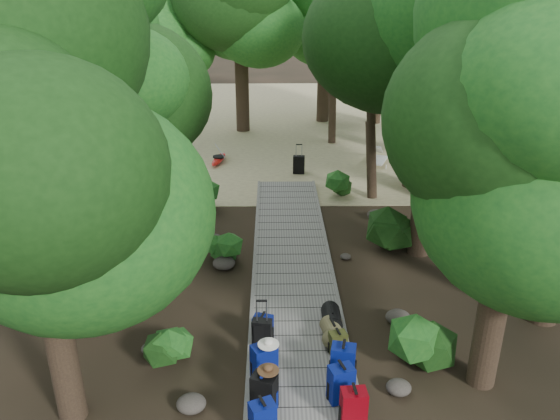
{
  "coord_description": "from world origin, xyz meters",
  "views": [
    {
      "loc": [
        -0.51,
        -11.1,
        6.75
      ],
      "look_at": [
        -0.29,
        2.38,
        1.0
      ],
      "focal_mm": 35.0,
      "sensor_mm": 36.0,
      "label": 1
    }
  ],
  "objects_px": {
    "backpack_right_d": "(338,342)",
    "sun_lounger": "(378,157)",
    "backpack_left_a": "(262,418)",
    "backpack_right_c": "(343,360)",
    "backpack_left_c": "(264,361)",
    "suitcase_on_boardwalk": "(262,333)",
    "backpack_left_b": "(264,391)",
    "kayak": "(219,158)",
    "duffel_right_black": "(332,318)",
    "backpack_left_d": "(263,327)",
    "backpack_right_b": "(341,382)",
    "backpack_right_a": "(354,406)",
    "duffel_right_khaki": "(332,331)",
    "lone_suitcase_on_sand": "(299,165)"
  },
  "relations": [
    {
      "from": "suitcase_on_boardwalk",
      "to": "backpack_left_c",
      "type": "bearing_deg",
      "value": -77.0
    },
    {
      "from": "backpack_left_b",
      "to": "duffel_right_khaki",
      "type": "bearing_deg",
      "value": 76.83
    },
    {
      "from": "duffel_right_black",
      "to": "backpack_right_b",
      "type": "bearing_deg",
      "value": -91.68
    },
    {
      "from": "backpack_left_d",
      "to": "lone_suitcase_on_sand",
      "type": "xyz_separation_m",
      "value": [
        1.2,
        10.27,
        -0.05
      ]
    },
    {
      "from": "backpack_right_a",
      "to": "duffel_right_khaki",
      "type": "xyz_separation_m",
      "value": [
        -0.1,
        2.25,
        -0.18
      ]
    },
    {
      "from": "backpack_right_a",
      "to": "suitcase_on_boardwalk",
      "type": "xyz_separation_m",
      "value": [
        -1.48,
        2.05,
        -0.07
      ]
    },
    {
      "from": "backpack_left_a",
      "to": "duffel_right_black",
      "type": "height_order",
      "value": "backpack_left_a"
    },
    {
      "from": "backpack_left_a",
      "to": "backpack_right_c",
      "type": "xyz_separation_m",
      "value": [
        1.41,
        1.37,
        0.0
      ]
    },
    {
      "from": "backpack_left_c",
      "to": "backpack_right_a",
      "type": "relative_size",
      "value": 1.08
    },
    {
      "from": "duffel_right_khaki",
      "to": "kayak",
      "type": "relative_size",
      "value": 0.17
    },
    {
      "from": "backpack_left_d",
      "to": "kayak",
      "type": "bearing_deg",
      "value": 115.97
    },
    {
      "from": "backpack_right_a",
      "to": "backpack_left_c",
      "type": "bearing_deg",
      "value": 138.65
    },
    {
      "from": "backpack_left_d",
      "to": "backpack_right_b",
      "type": "xyz_separation_m",
      "value": [
        1.34,
        -1.71,
        0.08
      ]
    },
    {
      "from": "backpack_right_b",
      "to": "kayak",
      "type": "xyz_separation_m",
      "value": [
        -3.23,
        13.35,
        -0.3
      ]
    },
    {
      "from": "backpack_left_c",
      "to": "kayak",
      "type": "bearing_deg",
      "value": 71.82
    },
    {
      "from": "backpack_left_c",
      "to": "kayak",
      "type": "height_order",
      "value": "backpack_left_c"
    },
    {
      "from": "backpack_right_b",
      "to": "sun_lounger",
      "type": "distance_m",
      "value": 13.31
    },
    {
      "from": "backpack_right_c",
      "to": "kayak",
      "type": "xyz_separation_m",
      "value": [
        -3.34,
        12.79,
        -0.3
      ]
    },
    {
      "from": "backpack_left_a",
      "to": "backpack_right_c",
      "type": "distance_m",
      "value": 1.97
    },
    {
      "from": "backpack_right_a",
      "to": "backpack_left_b",
      "type": "bearing_deg",
      "value": 161.72
    },
    {
      "from": "backpack_left_c",
      "to": "backpack_right_d",
      "type": "bearing_deg",
      "value": 0.53
    },
    {
      "from": "suitcase_on_boardwalk",
      "to": "sun_lounger",
      "type": "bearing_deg",
      "value": 79.42
    },
    {
      "from": "backpack_left_a",
      "to": "backpack_left_b",
      "type": "distance_m",
      "value": 0.61
    },
    {
      "from": "backpack_right_a",
      "to": "duffel_right_khaki",
      "type": "relative_size",
      "value": 1.3
    },
    {
      "from": "suitcase_on_boardwalk",
      "to": "backpack_left_a",
      "type": "bearing_deg",
      "value": -78.92
    },
    {
      "from": "duffel_right_khaki",
      "to": "suitcase_on_boardwalk",
      "type": "bearing_deg",
      "value": 176.64
    },
    {
      "from": "backpack_right_c",
      "to": "sun_lounger",
      "type": "relative_size",
      "value": 0.39
    },
    {
      "from": "duffel_right_black",
      "to": "sun_lounger",
      "type": "relative_size",
      "value": 0.33
    },
    {
      "from": "kayak",
      "to": "sun_lounger",
      "type": "relative_size",
      "value": 1.8
    },
    {
      "from": "backpack_left_b",
      "to": "kayak",
      "type": "bearing_deg",
      "value": 120.11
    },
    {
      "from": "suitcase_on_boardwalk",
      "to": "duffel_right_black",
      "type": "bearing_deg",
      "value": 34.08
    },
    {
      "from": "backpack_right_a",
      "to": "kayak",
      "type": "relative_size",
      "value": 0.21
    },
    {
      "from": "backpack_left_d",
      "to": "duffel_right_black",
      "type": "distance_m",
      "value": 1.47
    },
    {
      "from": "backpack_right_d",
      "to": "sun_lounger",
      "type": "xyz_separation_m",
      "value": [
        2.89,
        11.71,
        -0.05
      ]
    },
    {
      "from": "duffel_right_black",
      "to": "backpack_left_a",
      "type": "bearing_deg",
      "value": -115.05
    },
    {
      "from": "sun_lounger",
      "to": "backpack_right_b",
      "type": "bearing_deg",
      "value": -80.7
    },
    {
      "from": "backpack_left_a",
      "to": "backpack_right_d",
      "type": "height_order",
      "value": "backpack_left_a"
    },
    {
      "from": "backpack_left_b",
      "to": "backpack_left_d",
      "type": "xyz_separation_m",
      "value": [
        -0.05,
        1.91,
        -0.09
      ]
    },
    {
      "from": "backpack_left_b",
      "to": "duffel_right_khaki",
      "type": "distance_m",
      "value": 2.31
    },
    {
      "from": "backpack_left_c",
      "to": "backpack_right_b",
      "type": "xyz_separation_m",
      "value": [
        1.3,
        -0.54,
        -0.02
      ]
    },
    {
      "from": "backpack_left_b",
      "to": "backpack_right_b",
      "type": "xyz_separation_m",
      "value": [
        1.29,
        0.2,
        -0.0
      ]
    },
    {
      "from": "backpack_left_c",
      "to": "duffel_right_khaki",
      "type": "height_order",
      "value": "backpack_left_c"
    },
    {
      "from": "backpack_left_c",
      "to": "backpack_right_b",
      "type": "height_order",
      "value": "backpack_left_c"
    },
    {
      "from": "duffel_right_black",
      "to": "kayak",
      "type": "relative_size",
      "value": 0.18
    },
    {
      "from": "backpack_right_d",
      "to": "sun_lounger",
      "type": "bearing_deg",
      "value": 62.19
    },
    {
      "from": "backpack_right_b",
      "to": "backpack_left_d",
      "type": "bearing_deg",
      "value": 110.67
    },
    {
      "from": "backpack_right_b",
      "to": "sun_lounger",
      "type": "bearing_deg",
      "value": 59.73
    },
    {
      "from": "backpack_right_d",
      "to": "kayak",
      "type": "height_order",
      "value": "backpack_right_d"
    },
    {
      "from": "backpack_left_a",
      "to": "backpack_left_d",
      "type": "xyz_separation_m",
      "value": [
        -0.03,
        2.52,
        -0.08
      ]
    },
    {
      "from": "backpack_right_b",
      "to": "duffel_right_khaki",
      "type": "relative_size",
      "value": 1.32
    }
  ]
}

